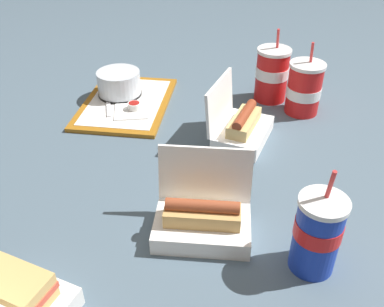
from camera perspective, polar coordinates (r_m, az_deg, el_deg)
name	(u,v)px	position (r m, az deg, el deg)	size (l,w,h in m)	color
ground_plane	(188,161)	(1.10, -0.56, -1.01)	(3.20, 3.20, 0.00)	#4C6070
food_tray	(127,103)	(1.37, -8.60, 6.67)	(0.41, 0.31, 0.01)	#A56619
cake_container	(120,84)	(1.40, -9.55, 9.14)	(0.14, 0.14, 0.08)	black
ketchup_cup	(135,106)	(1.31, -7.55, 6.28)	(0.04, 0.04, 0.02)	white
napkin_stack	(133,111)	(1.30, -7.93, 5.60)	(0.10, 0.10, 0.00)	white
plastic_fork	(110,108)	(1.33, -10.91, 6.02)	(0.11, 0.01, 0.01)	white
clamshell_hotdog_front	(242,127)	(1.17, 6.65, 3.59)	(0.23, 0.21, 0.16)	white
clamshell_sandwich_right	(16,300)	(0.79, -22.46, -17.66)	(0.20, 0.21, 0.16)	white
clamshell_hotdog_left	(204,218)	(0.88, 1.63, -8.53)	(0.17, 0.21, 0.16)	white
soda_cup_center	(273,74)	(1.38, 10.74, 10.38)	(0.11, 0.11, 0.23)	red
soda_cup_left	(305,89)	(1.33, 14.86, 8.36)	(0.11, 0.11, 0.22)	red
soda_cup_right	(319,233)	(0.82, 16.59, -10.15)	(0.09, 0.09, 0.22)	#1938B7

